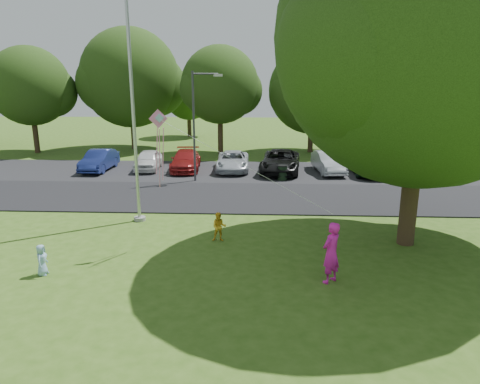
{
  "coord_description": "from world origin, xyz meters",
  "views": [
    {
      "loc": [
        1.71,
        -12.55,
        5.91
      ],
      "look_at": [
        0.94,
        4.0,
        1.6
      ],
      "focal_mm": 32.0,
      "sensor_mm": 36.0,
      "label": 1
    }
  ],
  "objects_px": {
    "woman": "(331,253)",
    "child_yellow": "(219,227)",
    "trash_can": "(282,173)",
    "child_blue": "(42,260)",
    "flagpole": "(134,125)",
    "big_tree": "(424,46)",
    "street_lamp": "(198,117)",
    "kite": "(162,133)"
  },
  "relations": [
    {
      "from": "flagpole",
      "to": "big_tree",
      "type": "relative_size",
      "value": 0.81
    },
    {
      "from": "flagpole",
      "to": "big_tree",
      "type": "distance_m",
      "value": 11.24
    },
    {
      "from": "big_tree",
      "to": "trash_can",
      "type": "bearing_deg",
      "value": 111.28
    },
    {
      "from": "flagpole",
      "to": "kite",
      "type": "height_order",
      "value": "flagpole"
    },
    {
      "from": "big_tree",
      "to": "child_yellow",
      "type": "distance_m",
      "value": 9.48
    },
    {
      "from": "trash_can",
      "to": "big_tree",
      "type": "relative_size",
      "value": 0.08
    },
    {
      "from": "trash_can",
      "to": "kite",
      "type": "xyz_separation_m",
      "value": [
        -4.72,
        -11.15,
        3.73
      ]
    },
    {
      "from": "street_lamp",
      "to": "trash_can",
      "type": "bearing_deg",
      "value": -17.01
    },
    {
      "from": "street_lamp",
      "to": "child_yellow",
      "type": "bearing_deg",
      "value": -98.91
    },
    {
      "from": "kite",
      "to": "big_tree",
      "type": "bearing_deg",
      "value": -15.6
    },
    {
      "from": "trash_can",
      "to": "child_blue",
      "type": "bearing_deg",
      "value": -121.16
    },
    {
      "from": "woman",
      "to": "kite",
      "type": "bearing_deg",
      "value": -67.97
    },
    {
      "from": "street_lamp",
      "to": "kite",
      "type": "bearing_deg",
      "value": -109.38
    },
    {
      "from": "street_lamp",
      "to": "child_yellow",
      "type": "height_order",
      "value": "street_lamp"
    },
    {
      "from": "trash_can",
      "to": "woman",
      "type": "bearing_deg",
      "value": -86.76
    },
    {
      "from": "child_blue",
      "to": "kite",
      "type": "xyz_separation_m",
      "value": [
        3.44,
        2.34,
        3.71
      ]
    },
    {
      "from": "woman",
      "to": "child_blue",
      "type": "height_order",
      "value": "woman"
    },
    {
      "from": "child_yellow",
      "to": "kite",
      "type": "distance_m",
      "value": 4.16
    },
    {
      "from": "flagpole",
      "to": "big_tree",
      "type": "height_order",
      "value": "big_tree"
    },
    {
      "from": "woman",
      "to": "kite",
      "type": "xyz_separation_m",
      "value": [
        -5.49,
        2.42,
        3.26
      ]
    },
    {
      "from": "big_tree",
      "to": "woman",
      "type": "height_order",
      "value": "big_tree"
    },
    {
      "from": "flagpole",
      "to": "child_yellow",
      "type": "bearing_deg",
      "value": -31.84
    },
    {
      "from": "flagpole",
      "to": "child_blue",
      "type": "bearing_deg",
      "value": -105.8
    },
    {
      "from": "street_lamp",
      "to": "child_blue",
      "type": "bearing_deg",
      "value": -124.44
    },
    {
      "from": "big_tree",
      "to": "child_yellow",
      "type": "xyz_separation_m",
      "value": [
        -6.91,
        0.01,
        -6.49
      ]
    },
    {
      "from": "woman",
      "to": "child_yellow",
      "type": "xyz_separation_m",
      "value": [
        -3.67,
        3.26,
        -0.39
      ]
    },
    {
      "from": "big_tree",
      "to": "child_yellow",
      "type": "relative_size",
      "value": 11.0
    },
    {
      "from": "child_blue",
      "to": "kite",
      "type": "bearing_deg",
      "value": -60.24
    },
    {
      "from": "trash_can",
      "to": "big_tree",
      "type": "bearing_deg",
      "value": -68.72
    },
    {
      "from": "street_lamp",
      "to": "trash_can",
      "type": "xyz_separation_m",
      "value": [
        5.04,
        0.36,
        -3.41
      ]
    },
    {
      "from": "trash_can",
      "to": "woman",
      "type": "distance_m",
      "value": 13.59
    },
    {
      "from": "street_lamp",
      "to": "child_yellow",
      "type": "distance_m",
      "value": 10.7
    },
    {
      "from": "trash_can",
      "to": "woman",
      "type": "xyz_separation_m",
      "value": [
        0.77,
        -13.56,
        0.46
      ]
    },
    {
      "from": "woman",
      "to": "street_lamp",
      "type": "bearing_deg",
      "value": -110.43
    },
    {
      "from": "street_lamp",
      "to": "kite",
      "type": "relative_size",
      "value": 1.09
    },
    {
      "from": "flagpole",
      "to": "street_lamp",
      "type": "xyz_separation_m",
      "value": [
        1.56,
        7.64,
        -0.27
      ]
    },
    {
      "from": "street_lamp",
      "to": "child_yellow",
      "type": "relative_size",
      "value": 5.75
    },
    {
      "from": "big_tree",
      "to": "flagpole",
      "type": "bearing_deg",
      "value": 167.72
    },
    {
      "from": "trash_can",
      "to": "flagpole",
      "type": "bearing_deg",
      "value": -129.54
    },
    {
      "from": "trash_can",
      "to": "child_yellow",
      "type": "height_order",
      "value": "child_yellow"
    },
    {
      "from": "woman",
      "to": "child_yellow",
      "type": "relative_size",
      "value": 1.69
    },
    {
      "from": "flagpole",
      "to": "child_blue",
      "type": "distance_m",
      "value": 6.78
    }
  ]
}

